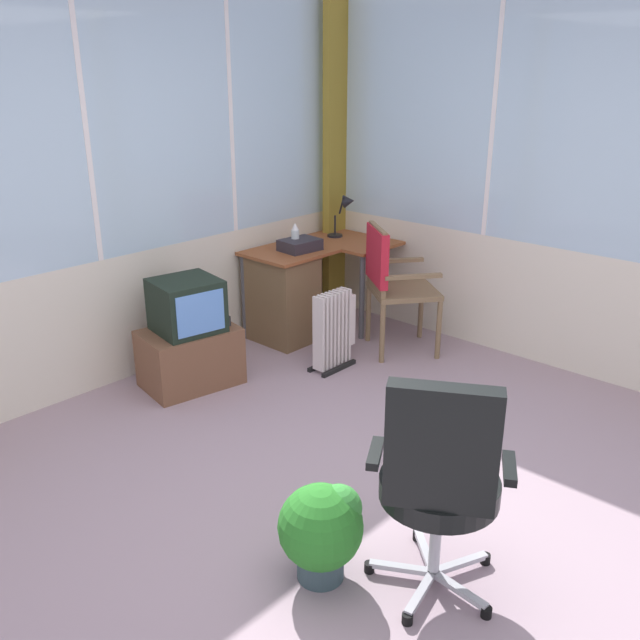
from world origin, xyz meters
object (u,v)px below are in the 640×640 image
Objects in this scene: desk_lamp at (346,209)px; tv_on_stand at (189,339)px; wooden_armchair at (388,273)px; paper_tray at (300,245)px; tv_remote at (381,243)px; space_heater at (335,330)px; desk at (287,292)px; office_chair at (440,476)px; potted_plant at (323,527)px; spray_bottle at (295,237)px.

desk_lamp is 0.47× the size of tv_on_stand.
paper_tray is at bearing 107.60° from wooden_armchair.
desk_lamp is at bearing 4.55° from paper_tray.
tv_remote is 1.01m from space_heater.
tv_remote is at bearing -31.39° from paper_tray.
tv_on_stand reaches higher than desk.
office_chair is 1.76× the size of space_heater.
tv_remote is at bearing 33.36° from potted_plant.
paper_tray is at bearing 168.88° from tv_remote.
desk_lamp is at bearing 0.04° from desk.
tv_remote is at bearing -34.17° from spray_bottle.
desk is at bearing 156.11° from paper_tray.
potted_plant is at bearing -148.70° from wooden_armchair.
desk_lamp is 0.81× the size of potted_plant.
paper_tray is (0.11, -0.05, 0.38)m from desk.
spray_bottle is 0.22× the size of wooden_armchair.
office_chair reaches higher than tv_on_stand.
spray_bottle is 0.48× the size of potted_plant.
desk is 3.31× the size of desk_lamp.
spray_bottle is at bearing 55.25° from office_chair.
space_heater is at bearing 40.09° from potted_plant.
wooden_armchair is 0.61m from space_heater.
tv_remote is 0.33× the size of potted_plant.
desk is at bearing 48.27° from potted_plant.
tv_on_stand is (-1.79, -0.12, -0.62)m from desk_lamp.
spray_bottle is at bearing 107.04° from wooden_armchair.
spray_bottle is at bearing 97.85° from paper_tray.
spray_bottle is (0.10, -0.00, 0.44)m from desk.
office_chair is 2.48m from tv_on_stand.
potted_plant is at bearing -112.12° from tv_on_stand.
office_chair is at bearing -124.75° from spray_bottle.
paper_tray reaches higher than tv_on_stand.
tv_remote is at bearing -30.29° from desk.
desk_lamp is 0.36× the size of wooden_armchair.
potted_plant is at bearing -134.00° from paper_tray.
wooden_armchair is 1.29× the size of tv_on_stand.
tv_on_stand is at bearing -174.18° from spray_bottle.
desk_lamp is 0.91m from wooden_armchair.
paper_tray is 3.04m from office_chair.
desk reaches higher than space_heater.
wooden_armchair reaches higher than tv_remote.
office_chair reaches higher than spray_bottle.
spray_bottle reaches higher than tv_remote.
potted_plant is at bearing -126.37° from tv_remote.
spray_bottle is at bearing -1.85° from desk.
office_chair is at bearing -117.68° from tv_remote.
paper_tray is at bearing -175.45° from desk_lamp.
office_chair is (-2.36, -2.52, -0.37)m from desk_lamp.
potted_plant is (-2.57, -1.70, -0.48)m from tv_remote.
tv_remote reaches higher than potted_plant.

